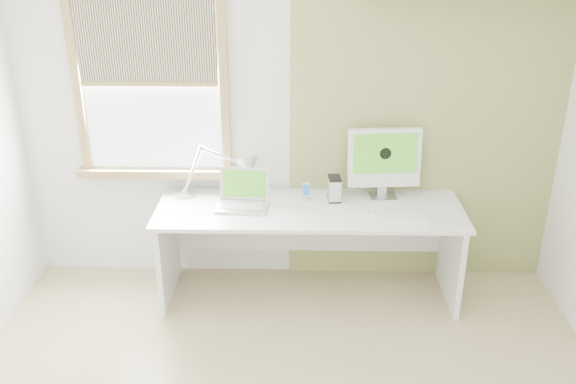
{
  "coord_description": "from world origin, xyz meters",
  "views": [
    {
      "loc": [
        0.07,
        -2.65,
        2.63
      ],
      "look_at": [
        0.0,
        1.05,
        1.0
      ],
      "focal_mm": 38.78,
      "sensor_mm": 36.0,
      "label": 1
    }
  ],
  "objects_px": {
    "desk": "(309,228)",
    "external_drive": "(334,189)",
    "desk_lamp": "(236,171)",
    "imac": "(384,159)",
    "laptop": "(243,197)"
  },
  "relations": [
    {
      "from": "external_drive",
      "to": "desk_lamp",
      "type": "bearing_deg",
      "value": 176.56
    },
    {
      "from": "desk",
      "to": "external_drive",
      "type": "relative_size",
      "value": 12.17
    },
    {
      "from": "desk_lamp",
      "to": "imac",
      "type": "bearing_deg",
      "value": 1.93
    },
    {
      "from": "desk_lamp",
      "to": "desk",
      "type": "bearing_deg",
      "value": -13.21
    },
    {
      "from": "desk",
      "to": "external_drive",
      "type": "distance_m",
      "value": 0.35
    },
    {
      "from": "laptop",
      "to": "imac",
      "type": "bearing_deg",
      "value": 9.67
    },
    {
      "from": "laptop",
      "to": "imac",
      "type": "distance_m",
      "value": 1.06
    },
    {
      "from": "laptop",
      "to": "imac",
      "type": "height_order",
      "value": "imac"
    },
    {
      "from": "laptop",
      "to": "external_drive",
      "type": "distance_m",
      "value": 0.67
    },
    {
      "from": "desk_lamp",
      "to": "external_drive",
      "type": "xyz_separation_m",
      "value": [
        0.72,
        -0.04,
        -0.12
      ]
    },
    {
      "from": "desk",
      "to": "laptop",
      "type": "bearing_deg",
      "value": -178.71
    },
    {
      "from": "desk_lamp",
      "to": "imac",
      "type": "relative_size",
      "value": 1.29
    },
    {
      "from": "desk",
      "to": "laptop",
      "type": "distance_m",
      "value": 0.54
    },
    {
      "from": "external_drive",
      "to": "desk",
      "type": "bearing_deg",
      "value": -155.2
    },
    {
      "from": "desk",
      "to": "external_drive",
      "type": "xyz_separation_m",
      "value": [
        0.18,
        0.08,
        0.29
      ]
    }
  ]
}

